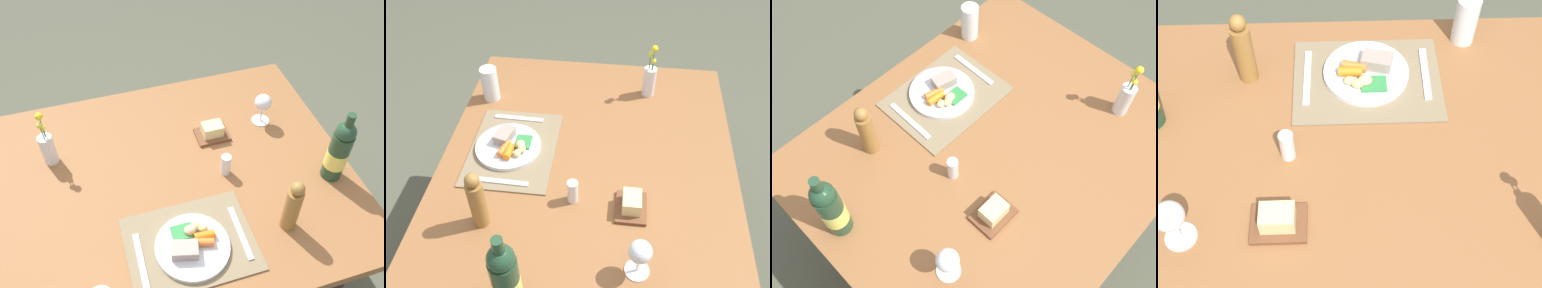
# 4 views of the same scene
# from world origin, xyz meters

# --- Properties ---
(ground_plane) EXTENTS (8.00, 8.00, 0.00)m
(ground_plane) POSITION_xyz_m (0.00, 0.00, 0.00)
(ground_plane) COLOR #505240
(dining_table) EXTENTS (1.28, 1.06, 0.70)m
(dining_table) POSITION_xyz_m (0.00, 0.00, 0.62)
(dining_table) COLOR brown
(dining_table) RESTS_ON ground_plane
(placemat) EXTENTS (0.41, 0.31, 0.01)m
(placemat) POSITION_xyz_m (-0.04, -0.28, 0.71)
(placemat) COLOR #837152
(placemat) RESTS_ON dining_table
(dinner_plate) EXTENTS (0.24, 0.24, 0.05)m
(dinner_plate) POSITION_xyz_m (-0.03, -0.30, 0.72)
(dinner_plate) COLOR silver
(dinner_plate) RESTS_ON placemat
(fork) EXTENTS (0.02, 0.20, 0.00)m
(fork) POSITION_xyz_m (-0.20, -0.30, 0.71)
(fork) COLOR silver
(fork) RESTS_ON placemat
(knife) EXTENTS (0.02, 0.20, 0.00)m
(knife) POSITION_xyz_m (0.13, -0.29, 0.71)
(knife) COLOR silver
(knife) RESTS_ON placemat
(butter_dish) EXTENTS (0.13, 0.10, 0.06)m
(butter_dish) POSITION_xyz_m (0.19, 0.16, 0.73)
(butter_dish) COLOR brown
(butter_dish) RESTS_ON dining_table
(pepper_mill) EXTENTS (0.05, 0.05, 0.22)m
(pepper_mill) POSITION_xyz_m (0.30, -0.31, 0.81)
(pepper_mill) COLOR olive
(pepper_mill) RESTS_ON dining_table
(salt_shaker) EXTENTS (0.04, 0.04, 0.09)m
(salt_shaker) POSITION_xyz_m (0.18, -0.03, 0.75)
(salt_shaker) COLOR white
(salt_shaker) RESTS_ON dining_table
(wine_glass) EXTENTS (0.07, 0.07, 0.14)m
(wine_glass) POSITION_xyz_m (0.41, 0.19, 0.80)
(wine_glass) COLOR white
(wine_glass) RESTS_ON dining_table
(water_tumbler) EXTENTS (0.07, 0.07, 0.15)m
(water_tumbler) POSITION_xyz_m (-0.33, -0.44, 0.77)
(water_tumbler) COLOR silver
(water_tumbler) RESTS_ON dining_table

